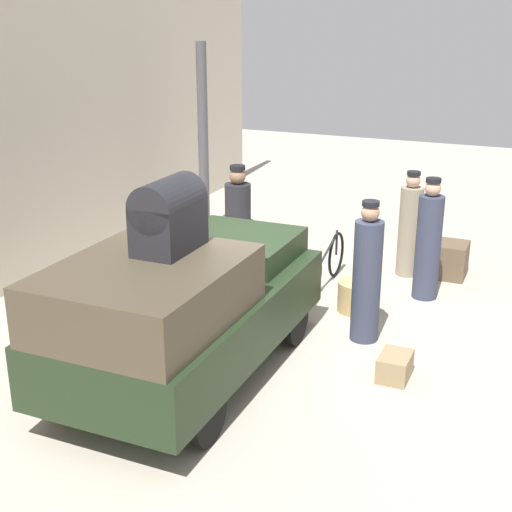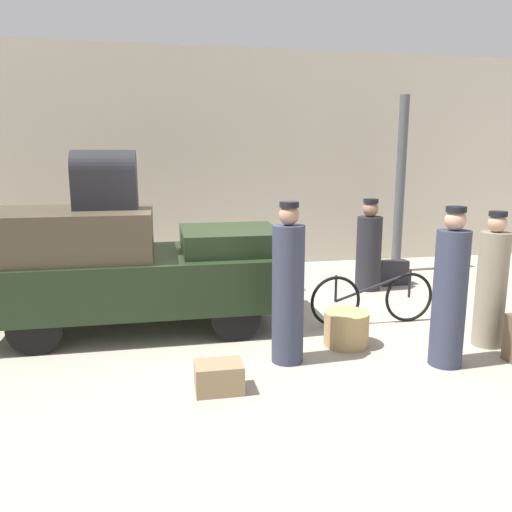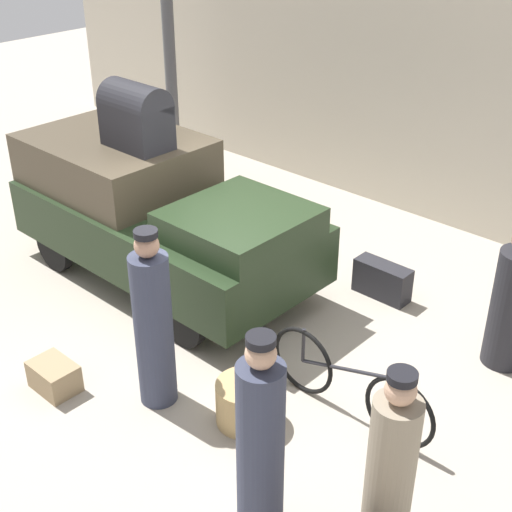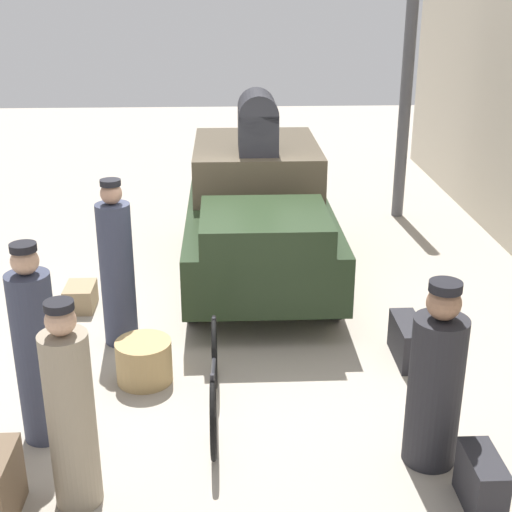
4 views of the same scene
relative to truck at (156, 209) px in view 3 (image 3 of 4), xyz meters
The scene contains 12 objects.
ground_plane 1.82m from the truck, 11.29° to the right, with size 30.00×30.00×0.00m, color #A89E8E.
station_building_facade 4.29m from the truck, 67.53° to the left, with size 16.00×0.15×4.50m.
canopy_pillar_left 3.59m from the truck, 134.91° to the left, with size 0.19×0.19×3.50m.
truck is the anchor object (origin of this frame).
bicycle 3.43m from the truck, ahead, with size 1.82×0.04×0.76m.
wicker_basket 3.04m from the truck, 25.18° to the right, with size 0.55×0.55×0.43m.
porter_carrying_trunk 4.69m from the truck, 19.76° to the right, with size 0.36×0.36×1.68m.
porter_lifting_near_truck 2.43m from the truck, 41.02° to the right, with size 0.36×0.36×1.84m.
conductor_in_dark_uniform 4.11m from the truck, 29.67° to the right, with size 0.37×0.37×1.80m.
suitcase_black_upright 2.52m from the truck, 66.21° to the right, with size 0.48×0.34×0.30m.
trunk_large_brown 2.86m from the truck, 31.29° to the left, with size 0.70×0.26×0.43m.
trunk_on_truck_roof 1.16m from the truck, behind, with size 0.81×0.50×0.77m.
Camera 3 is at (4.65, -4.64, 4.60)m, focal length 50.00 mm.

